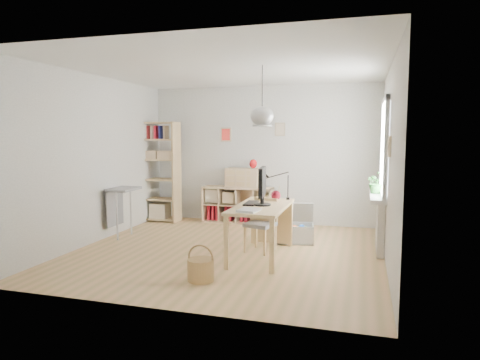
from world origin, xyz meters
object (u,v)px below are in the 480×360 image
(desk, at_px, (262,212))
(tall_bookshelf, at_px, (159,168))
(chair, at_px, (262,221))
(storage_chest, at_px, (296,229))
(cube_shelf, at_px, (237,208))
(drawer_chest, at_px, (243,178))
(monitor, at_px, (262,184))

(desk, height_order, tall_bookshelf, tall_bookshelf)
(chair, height_order, storage_chest, chair)
(desk, height_order, cube_shelf, desk)
(desk, bearing_deg, drawer_chest, 112.23)
(cube_shelf, bearing_deg, monitor, -65.31)
(monitor, distance_m, drawer_chest, 2.39)
(drawer_chest, bearing_deg, cube_shelf, 164.92)
(cube_shelf, height_order, tall_bookshelf, tall_bookshelf)
(desk, bearing_deg, tall_bookshelf, 142.99)
(chair, bearing_deg, cube_shelf, 131.79)
(monitor, relative_size, drawer_chest, 0.94)
(monitor, bearing_deg, chair, 95.33)
(tall_bookshelf, relative_size, monitor, 3.23)
(tall_bookshelf, xyz_separation_m, chair, (2.52, -1.64, -0.64))
(storage_chest, bearing_deg, chair, -127.54)
(tall_bookshelf, distance_m, drawer_chest, 1.72)
(chair, xyz_separation_m, monitor, (0.08, -0.33, 0.60))
(tall_bookshelf, height_order, drawer_chest, tall_bookshelf)
(cube_shelf, xyz_separation_m, tall_bookshelf, (-1.56, -0.28, 0.79))
(storage_chest, bearing_deg, monitor, -115.51)
(chair, bearing_deg, drawer_chest, 129.13)
(desk, distance_m, cube_shelf, 2.48)
(cube_shelf, distance_m, tall_bookshelf, 1.77)
(tall_bookshelf, relative_size, storage_chest, 2.77)
(storage_chest, height_order, monitor, monitor)
(desk, relative_size, monitor, 2.42)
(chair, relative_size, storage_chest, 1.09)
(chair, distance_m, drawer_chest, 2.11)
(monitor, bearing_deg, drawer_chest, 104.19)
(desk, bearing_deg, storage_chest, 71.57)
(tall_bookshelf, height_order, monitor, tall_bookshelf)
(storage_chest, distance_m, monitor, 1.39)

